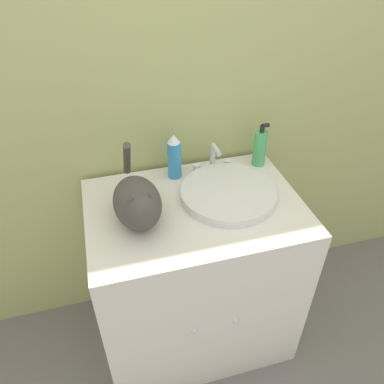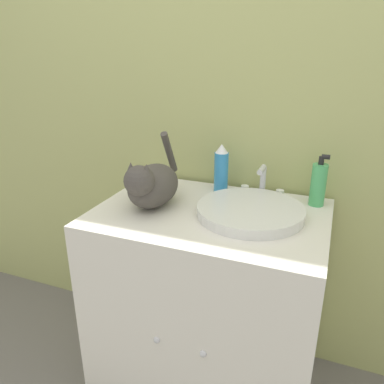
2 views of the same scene
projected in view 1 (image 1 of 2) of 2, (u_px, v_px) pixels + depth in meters
The scene contains 8 objects.
ground_plane at pixel (211, 382), 1.74m from camera, with size 8.00×8.00×0.00m, color slate.
wall_back at pixel (172, 69), 1.47m from camera, with size 6.00×0.05×2.50m.
vanity_cabinet at pixel (194, 275), 1.71m from camera, with size 0.85×0.61×0.83m.
sink_basin at pixel (228, 193), 1.50m from camera, with size 0.38×0.38×0.04m.
faucet at pixel (213, 159), 1.63m from camera, with size 0.18×0.10×0.13m.
cat at pixel (138, 202), 1.34m from camera, with size 0.18×0.39×0.26m.
soap_bottle at pixel (260, 148), 1.65m from camera, with size 0.06×0.06×0.20m.
spray_bottle at pixel (174, 157), 1.56m from camera, with size 0.06×0.06×0.20m.
Camera 1 is at (-0.31, -0.79, 1.76)m, focal length 35.00 mm.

